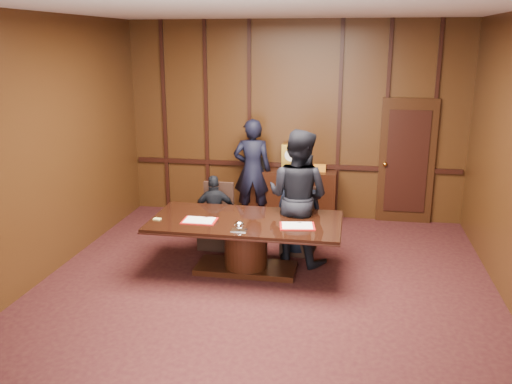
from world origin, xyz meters
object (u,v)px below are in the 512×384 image
(sideboard, at_px, (291,193))
(witness_left, at_px, (252,171))
(signatory_left, at_px, (215,212))
(signatory_right, at_px, (299,208))
(witness_right, at_px, (298,197))
(conference_table, at_px, (246,237))

(sideboard, distance_m, witness_left, 0.82)
(witness_left, bearing_deg, sideboard, -169.12)
(signatory_left, xyz_separation_m, signatory_right, (1.30, 0.00, 0.13))
(sideboard, bearing_deg, witness_right, -80.75)
(sideboard, height_order, witness_right, witness_right)
(sideboard, distance_m, signatory_left, 1.92)
(conference_table, height_order, signatory_right, signatory_right)
(sideboard, distance_m, signatory_right, 1.68)
(sideboard, relative_size, signatory_left, 1.38)
(sideboard, distance_m, witness_right, 2.02)
(conference_table, distance_m, witness_left, 2.29)
(sideboard, bearing_deg, signatory_left, -121.23)
(witness_left, distance_m, witness_right, 1.98)
(sideboard, xyz_separation_m, conference_table, (-0.34, -2.44, 0.02))
(conference_table, distance_m, witness_right, 0.95)
(conference_table, xyz_separation_m, signatory_left, (-0.65, 0.80, 0.07))
(signatory_right, bearing_deg, sideboard, -75.80)
(sideboard, height_order, witness_left, witness_left)
(conference_table, relative_size, witness_left, 1.42)
(signatory_right, bearing_deg, conference_table, 54.57)
(conference_table, distance_m, signatory_left, 1.03)
(signatory_right, relative_size, witness_right, 0.73)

